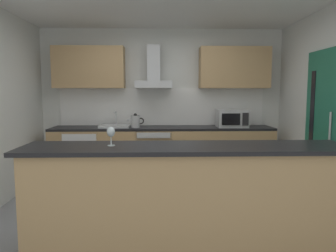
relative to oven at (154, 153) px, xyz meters
name	(u,v)px	position (x,y,z in m)	size (l,w,h in m)	color
ground	(164,216)	(0.15, -1.61, -0.47)	(5.25, 4.92, 0.02)	gray
wall_back	(162,103)	(0.15, 0.41, 0.84)	(5.25, 0.12, 2.60)	silver
backsplash_tile	(162,107)	(0.15, 0.33, 0.77)	(3.62, 0.02, 0.66)	white
counter_back	(162,153)	(0.15, 0.03, -0.01)	(3.74, 0.60, 0.90)	tan
counter_island	(186,197)	(0.35, -2.44, 0.04)	(3.06, 0.64, 1.00)	tan
upper_cabinets	(162,68)	(0.15, 0.18, 1.45)	(3.69, 0.32, 0.70)	tan
side_door	(322,127)	(2.26, -1.21, 0.57)	(0.08, 0.85, 2.05)	#1E664C
oven	(154,153)	(0.00, 0.00, 0.00)	(0.60, 0.62, 0.80)	slate
refrigerator	(84,155)	(-1.19, 0.00, -0.03)	(0.58, 0.60, 0.85)	white
microwave	(232,118)	(1.33, -0.03, 0.59)	(0.50, 0.38, 0.30)	#B7BABC
sink	(115,126)	(-0.66, 0.01, 0.47)	(0.50, 0.40, 0.26)	silver
kettle	(135,121)	(-0.31, -0.03, 0.55)	(0.29, 0.15, 0.24)	#B7BABC
range_hood	(154,75)	(0.00, 0.13, 1.33)	(0.62, 0.45, 0.72)	#B7BABC
wine_glass	(111,133)	(-0.36, -2.42, 0.66)	(0.08, 0.08, 0.18)	silver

